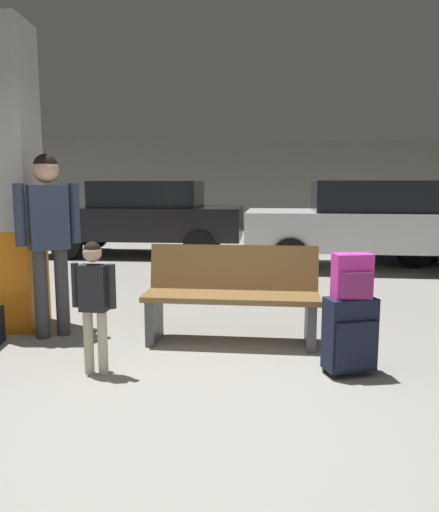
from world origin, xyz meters
name	(u,v)px	position (x,y,z in m)	size (l,w,h in m)	color
ground_plane	(206,291)	(0.00, 4.00, -0.05)	(18.00, 18.00, 0.10)	gray
garage_back_wall	(214,185)	(0.00, 12.86, 1.40)	(18.00, 0.12, 2.80)	slate
structural_pillar	(6,180)	(-1.93, 2.08, 1.49)	(0.57, 0.57, 3.01)	orange
bench	(232,295)	(0.30, 1.60, 0.44)	(1.65, 0.70, 0.89)	brown
suitcase	(350,334)	(1.19, 0.77, 0.32)	(0.42, 0.31, 0.60)	#191E33
backpack_bright	(352,277)	(1.19, 0.77, 0.77)	(0.30, 0.22, 0.34)	#D833A5
child	(94,294)	(-0.77, 0.78, 0.64)	(0.35, 0.23, 1.04)	beige
adult	(48,226)	(-1.42, 1.74, 1.07)	(0.52, 0.36, 1.74)	#38383D
parked_car_far	(144,216)	(-1.37, 7.31, 0.81)	(4.24, 2.08, 1.51)	black
parked_car_near	(368,222)	(2.76, 5.66, 0.81)	(4.28, 2.18, 1.51)	silver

